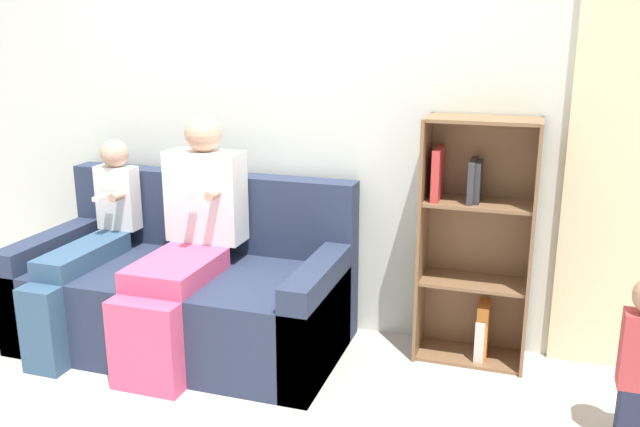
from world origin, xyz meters
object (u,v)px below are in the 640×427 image
(couch, at_px, (186,292))
(adult_seated, at_px, (187,237))
(bookshelf, at_px, (475,244))
(child_seated, at_px, (86,247))

(couch, relative_size, adult_seated, 1.39)
(adult_seated, distance_m, bookshelf, 1.55)
(child_seated, relative_size, bookshelf, 0.85)
(child_seated, xyz_separation_m, bookshelf, (2.10, 0.49, 0.08))
(couch, relative_size, child_seated, 1.60)
(couch, height_order, adult_seated, adult_seated)
(child_seated, bearing_deg, couch, 15.74)
(child_seated, bearing_deg, adult_seated, 5.54)
(couch, distance_m, child_seated, 0.62)
(couch, bearing_deg, adult_seated, -50.69)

